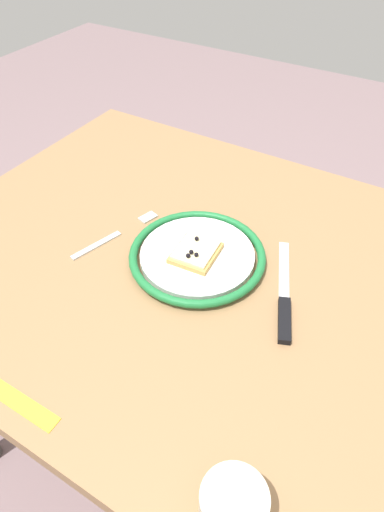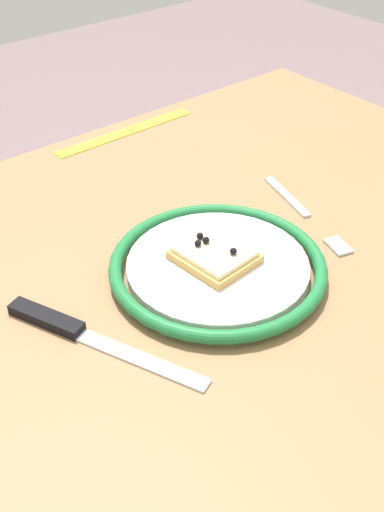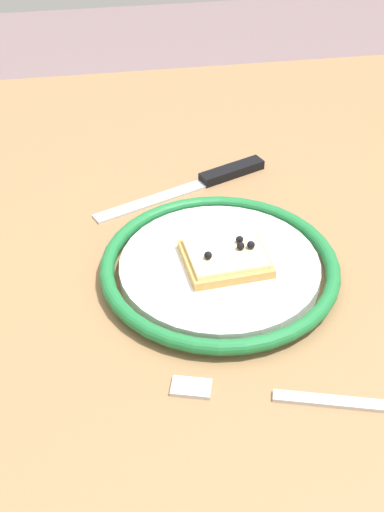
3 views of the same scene
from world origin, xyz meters
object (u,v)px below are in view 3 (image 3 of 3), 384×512
plate (221,265)px  pizza_slice_near (226,256)px  dining_table (218,330)px  knife (210,179)px  fork (281,396)px

plate → pizza_slice_near: pizza_slice_near is taller
dining_table → pizza_slice_near: (0.00, -0.01, 0.11)m
plate → knife: plate is taller
dining_table → fork: bearing=-172.9°
knife → fork: bearing=179.7°
knife → fork: knife is taller
plate → knife: (0.18, -0.02, -0.01)m
plate → dining_table: bearing=154.0°
knife → fork: 0.36m
plate → knife: size_ratio=1.11×
knife → fork: (-0.36, 0.00, -0.00)m
dining_table → knife: knife is taller
pizza_slice_near → fork: pizza_slice_near is taller
dining_table → plate: bearing=-26.0°
dining_table → fork: fork is taller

